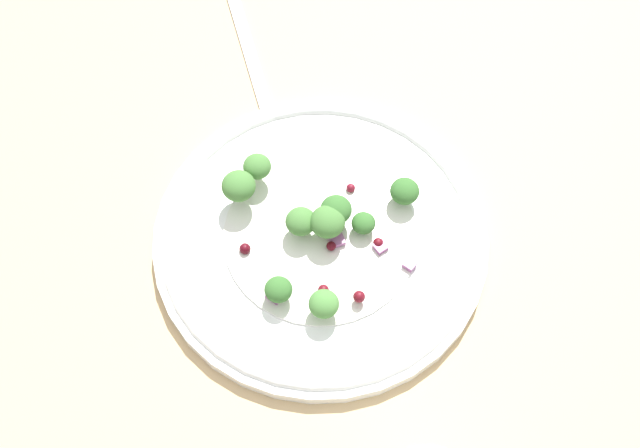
% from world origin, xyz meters
% --- Properties ---
extents(ground_plane, '(1.80, 1.80, 0.02)m').
position_xyz_m(ground_plane, '(0.00, 0.00, -0.01)').
color(ground_plane, tan).
extents(plate, '(0.28, 0.28, 0.02)m').
position_xyz_m(plate, '(0.00, 0.02, 0.01)').
color(plate, white).
rests_on(plate, ground_plane).
extents(dressing_pool, '(0.16, 0.16, 0.00)m').
position_xyz_m(dressing_pool, '(0.00, 0.02, 0.01)').
color(dressing_pool, white).
rests_on(dressing_pool, plate).
extents(broccoli_floret_0, '(0.02, 0.02, 0.02)m').
position_xyz_m(broccoli_floret_0, '(-0.07, 0.03, 0.03)').
color(broccoli_floret_0, '#8EB77A').
rests_on(broccoli_floret_0, plate).
extents(broccoli_floret_1, '(0.02, 0.02, 0.02)m').
position_xyz_m(broccoli_floret_1, '(0.00, -0.01, 0.02)').
color(broccoli_floret_1, '#9EC684').
rests_on(broccoli_floret_1, plate).
extents(broccoli_floret_2, '(0.02, 0.02, 0.02)m').
position_xyz_m(broccoli_floret_2, '(0.02, -0.05, 0.03)').
color(broccoli_floret_2, '#8EB77A').
rests_on(broccoli_floret_2, plate).
extents(broccoli_floret_3, '(0.02, 0.02, 0.02)m').
position_xyz_m(broccoli_floret_3, '(0.06, 0.07, 0.03)').
color(broccoli_floret_3, '#8EB77A').
rests_on(broccoli_floret_3, plate).
extents(broccoli_floret_4, '(0.03, 0.03, 0.03)m').
position_xyz_m(broccoli_floret_4, '(0.01, 0.01, 0.03)').
color(broccoli_floret_4, '#8EB77A').
rests_on(broccoli_floret_4, plate).
extents(broccoli_floret_5, '(0.02, 0.02, 0.02)m').
position_xyz_m(broccoli_floret_5, '(-0.05, 0.06, 0.03)').
color(broccoli_floret_5, '#8EB77A').
rests_on(broccoli_floret_5, plate).
extents(broccoli_floret_6, '(0.03, 0.03, 0.03)m').
position_xyz_m(broccoli_floret_6, '(-0.00, 0.02, 0.03)').
color(broccoli_floret_6, '#ADD18E').
rests_on(broccoli_floret_6, plate).
extents(broccoli_floret_7, '(0.03, 0.03, 0.03)m').
position_xyz_m(broccoli_floret_7, '(0.04, 0.08, 0.04)').
color(broccoli_floret_7, '#8EB77A').
rests_on(broccoli_floret_7, plate).
extents(broccoli_floret_8, '(0.03, 0.03, 0.03)m').
position_xyz_m(broccoli_floret_8, '(0.01, 0.04, 0.03)').
color(broccoli_floret_8, '#9EC684').
rests_on(broccoli_floret_8, plate).
extents(cranberry_0, '(0.01, 0.01, 0.01)m').
position_xyz_m(cranberry_0, '(-0.05, 0.03, 0.02)').
color(cranberry_0, maroon).
rests_on(cranberry_0, plate).
extents(cranberry_1, '(0.01, 0.01, 0.01)m').
position_xyz_m(cranberry_1, '(-0.01, 0.02, 0.02)').
color(cranberry_1, '#4C0A14').
rests_on(cranberry_1, plate).
extents(cranberry_2, '(0.01, 0.01, 0.01)m').
position_xyz_m(cranberry_2, '(-0.06, -0.00, 0.02)').
color(cranberry_2, maroon).
rests_on(cranberry_2, plate).
extents(cranberry_3, '(0.01, 0.01, 0.01)m').
position_xyz_m(cranberry_3, '(-0.02, -0.02, 0.02)').
color(cranberry_3, maroon).
rests_on(cranberry_3, plate).
extents(cranberry_4, '(0.01, 0.01, 0.01)m').
position_xyz_m(cranberry_4, '(-0.01, 0.09, 0.02)').
color(cranberry_4, '#4C0A14').
rests_on(cranberry_4, plate).
extents(cranberry_5, '(0.01, 0.01, 0.01)m').
position_xyz_m(cranberry_5, '(0.04, -0.01, 0.02)').
color(cranberry_5, maroon).
rests_on(cranberry_5, plate).
extents(onion_bit_0, '(0.01, 0.01, 0.01)m').
position_xyz_m(onion_bit_0, '(-0.02, -0.02, 0.02)').
color(onion_bit_0, '#934C84').
rests_on(onion_bit_0, plate).
extents(onion_bit_1, '(0.02, 0.02, 0.00)m').
position_xyz_m(onion_bit_1, '(-0.05, 0.07, 0.02)').
color(onion_bit_1, '#843D75').
rests_on(onion_bit_1, plate).
extents(onion_bit_2, '(0.01, 0.01, 0.00)m').
position_xyz_m(onion_bit_2, '(-0.01, 0.01, 0.02)').
color(onion_bit_2, '#A35B93').
rests_on(onion_bit_2, plate).
extents(onion_bit_3, '(0.01, 0.01, 0.01)m').
position_xyz_m(onion_bit_3, '(-0.04, -0.05, 0.02)').
color(onion_bit_3, '#A35B93').
rests_on(onion_bit_3, plate).
extents(fork, '(0.19, 0.04, 0.01)m').
position_xyz_m(fork, '(0.19, 0.06, 0.00)').
color(fork, silver).
rests_on(fork, ground_plane).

